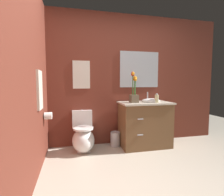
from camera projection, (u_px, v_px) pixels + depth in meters
ground_plane at (154, 193)px, 1.88m from camera, size 8.48×8.48×0.00m
wall_back at (126, 80)px, 3.42m from camera, size 3.96×0.05×2.50m
wall_left at (30, 77)px, 1.95m from camera, size 0.05×4.57×2.50m
toilet at (83, 137)px, 3.02m from camera, size 0.38×0.59×0.69m
vanity_cabinet at (145, 124)px, 3.24m from camera, size 0.94×0.56×1.01m
flower_vase at (134, 91)px, 3.11m from camera, size 0.14×0.14×0.56m
soap_bottle at (157, 98)px, 3.13m from camera, size 0.07×0.07×0.17m
trash_bin at (115, 139)px, 3.26m from camera, size 0.18×0.18×0.27m
wall_poster at (81, 75)px, 3.19m from camera, size 0.31×0.01×0.51m
wall_mirror at (139, 70)px, 3.44m from camera, size 0.80×0.01×0.70m
hanging_towel at (40, 90)px, 2.30m from camera, size 0.03×0.28×0.52m
toilet_paper_roll at (48, 116)px, 2.67m from camera, size 0.11×0.11×0.11m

